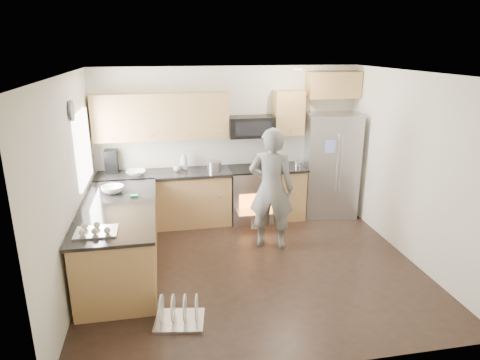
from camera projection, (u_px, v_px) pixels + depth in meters
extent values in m
plane|color=black|center=(253.00, 267.00, 5.91)|extent=(4.50, 4.50, 0.00)
cube|color=silver|center=(229.00, 143.00, 7.39)|extent=(4.50, 0.04, 2.60)
cube|color=silver|center=(304.00, 245.00, 3.64)|extent=(4.50, 0.04, 2.60)
cube|color=silver|center=(70.00, 187.00, 5.12)|extent=(0.04, 4.00, 2.60)
cube|color=silver|center=(412.00, 168.00, 5.91)|extent=(0.04, 4.00, 2.60)
cube|color=white|center=(254.00, 74.00, 5.13)|extent=(4.50, 4.00, 0.04)
cube|color=white|center=(83.00, 148.00, 5.99)|extent=(0.04, 1.00, 1.00)
cylinder|color=#FEEBCB|center=(298.00, 69.00, 6.32)|extent=(0.14, 0.14, 0.02)
cylinder|color=#474754|center=(71.00, 111.00, 5.29)|extent=(0.03, 0.26, 0.26)
cube|color=#A07940|center=(166.00, 200.00, 7.17)|extent=(2.15, 0.60, 0.87)
cube|color=black|center=(164.00, 174.00, 7.02)|extent=(2.19, 0.64, 0.04)
cube|color=#A07940|center=(288.00, 193.00, 7.55)|extent=(0.50, 0.60, 0.87)
cube|color=black|center=(289.00, 167.00, 7.40)|extent=(0.54, 0.64, 0.04)
cube|color=#A07940|center=(161.00, 116.00, 6.88)|extent=(2.16, 0.33, 0.74)
cube|color=#A07940|center=(288.00, 113.00, 7.25)|extent=(0.50, 0.33, 0.74)
cube|color=#A07940|center=(333.00, 85.00, 7.26)|extent=(0.90, 0.33, 0.44)
imported|color=silver|center=(136.00, 173.00, 6.88)|extent=(0.31, 0.31, 0.08)
imported|color=white|center=(184.00, 160.00, 7.16)|extent=(0.12, 0.12, 0.32)
imported|color=white|center=(177.00, 168.00, 7.09)|extent=(0.12, 0.12, 0.10)
cylinder|color=#B7B7BC|center=(214.00, 166.00, 7.11)|extent=(0.24, 0.24, 0.16)
cube|color=black|center=(111.00, 161.00, 6.99)|extent=(0.20, 0.24, 0.38)
cylinder|color=#B7B7BC|center=(298.00, 164.00, 7.39)|extent=(0.11, 0.11, 0.09)
cube|color=#A07940|center=(121.00, 240.00, 5.71)|extent=(0.90, 2.30, 0.87)
cube|color=black|center=(118.00, 208.00, 5.56)|extent=(0.96, 2.36, 0.04)
imported|color=white|center=(113.00, 189.00, 6.05)|extent=(0.31, 0.31, 0.10)
cube|color=green|center=(134.00, 196.00, 5.89)|extent=(0.10, 0.07, 0.03)
cube|color=#B7B7BC|center=(96.00, 229.00, 4.76)|extent=(0.46, 0.35, 0.10)
cube|color=#B7B7BC|center=(252.00, 195.00, 7.41)|extent=(0.76, 0.62, 0.90)
cube|color=black|center=(252.00, 169.00, 7.27)|extent=(0.76, 0.60, 0.03)
cube|color=orange|center=(256.00, 204.00, 7.13)|extent=(0.56, 0.02, 0.34)
cube|color=#B7B7BC|center=(258.00, 212.00, 7.00)|extent=(0.70, 0.34, 0.03)
cube|color=white|center=(259.00, 221.00, 7.00)|extent=(0.24, 0.03, 0.28)
cube|color=black|center=(251.00, 127.00, 7.17)|extent=(0.76, 0.40, 0.34)
cube|color=#B7B7BC|center=(330.00, 165.00, 7.54)|extent=(0.99, 0.83, 1.81)
cylinder|color=#B7B7BC|center=(337.00, 163.00, 7.16)|extent=(0.02, 0.02, 0.99)
cylinder|color=#B7B7BC|center=(341.00, 163.00, 7.18)|extent=(0.02, 0.02, 0.99)
cube|color=pink|center=(349.00, 174.00, 7.27)|extent=(0.23, 0.05, 0.30)
cube|color=#90A4E7|center=(330.00, 146.00, 7.05)|extent=(0.18, 0.04, 0.22)
imported|color=gray|center=(271.00, 189.00, 6.26)|extent=(0.78, 0.65, 1.83)
cube|color=#B7B7BC|center=(180.00, 321.00, 4.73)|extent=(0.60, 0.51, 0.03)
cylinder|color=white|center=(161.00, 308.00, 4.67)|extent=(0.06, 0.30, 0.30)
cylinder|color=white|center=(173.00, 308.00, 4.68)|extent=(0.06, 0.30, 0.30)
cylinder|color=white|center=(185.00, 308.00, 4.68)|extent=(0.06, 0.30, 0.30)
cylinder|color=white|center=(196.00, 307.00, 4.68)|extent=(0.06, 0.30, 0.30)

